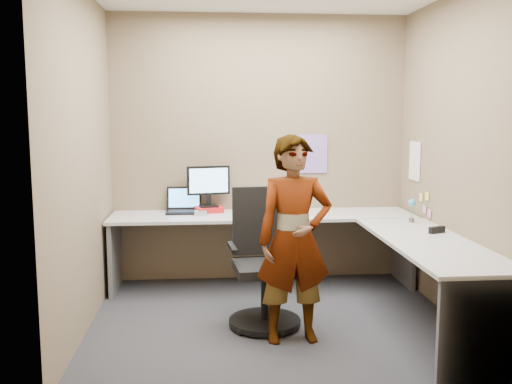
{
  "coord_description": "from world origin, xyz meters",
  "views": [
    {
      "loc": [
        -0.53,
        -4.51,
        1.7
      ],
      "look_at": [
        -0.13,
        0.25,
        1.05
      ],
      "focal_mm": 40.0,
      "sensor_mm": 36.0,
      "label": 1
    }
  ],
  "objects": [
    {
      "name": "sticky_note_b",
      "position": [
        1.49,
        0.6,
        0.82
      ],
      "size": [
        0.01,
        0.07,
        0.07
      ],
      "primitive_type": "cube",
      "color": "pink",
      "rests_on": "wall_right"
    },
    {
      "name": "office_chair",
      "position": [
        -0.09,
        -0.04,
        0.45
      ],
      "size": [
        0.58,
        0.58,
        1.09
      ],
      "rotation": [
        0.0,
        0.0,
        0.09
      ],
      "color": "black",
      "rests_on": "ground"
    },
    {
      "name": "sticky_note_a",
      "position": [
        1.49,
        0.55,
        0.95
      ],
      "size": [
        0.01,
        0.07,
        0.07
      ],
      "primitive_type": "cube",
      "color": "#F2E059",
      "rests_on": "wall_right"
    },
    {
      "name": "wall_back",
      "position": [
        0.0,
        1.3,
        1.35
      ],
      "size": [
        3.0,
        0.0,
        3.0
      ],
      "primitive_type": "plane",
      "rotation": [
        1.57,
        0.0,
        0.0
      ],
      "color": "brown",
      "rests_on": "ground"
    },
    {
      "name": "person",
      "position": [
        0.1,
        -0.4,
        0.78
      ],
      "size": [
        0.59,
        0.41,
        1.56
      ],
      "primitive_type": "imported",
      "rotation": [
        0.0,
        0.0,
        0.08
      ],
      "color": "#999399",
      "rests_on": "ground"
    },
    {
      "name": "ground",
      "position": [
        0.0,
        0.0,
        0.0
      ],
      "size": [
        3.0,
        3.0,
        0.0
      ],
      "primitive_type": "plane",
      "color": "#242529",
      "rests_on": "ground"
    },
    {
      "name": "trackball_mouse",
      "position": [
        -0.6,
        0.96,
        0.76
      ],
      "size": [
        0.12,
        0.08,
        0.07
      ],
      "color": "#B7B7BC",
      "rests_on": "desk"
    },
    {
      "name": "laptop",
      "position": [
        -0.77,
        1.16,
        0.79
      ],
      "size": [
        0.35,
        0.29,
        0.25
      ],
      "rotation": [
        0.0,
        0.0,
        -0.0
      ],
      "color": "black",
      "rests_on": "desk"
    },
    {
      "name": "stapler",
      "position": [
        1.35,
        -0.04,
        0.76
      ],
      "size": [
        0.15,
        0.09,
        0.05
      ],
      "primitive_type": "cube",
      "rotation": [
        0.0,
        0.0,
        0.39
      ],
      "color": "black",
      "rests_on": "desk"
    },
    {
      "name": "sticky_note_d",
      "position": [
        1.49,
        0.7,
        0.92
      ],
      "size": [
        0.01,
        0.07,
        0.07
      ],
      "primitive_type": "cube",
      "color": "#F2E059",
      "rests_on": "wall_right"
    },
    {
      "name": "wall_left",
      "position": [
        -1.5,
        0.0,
        1.35
      ],
      "size": [
        0.0,
        2.7,
        2.7
      ],
      "primitive_type": "plane",
      "rotation": [
        1.57,
        0.0,
        1.57
      ],
      "color": "brown",
      "rests_on": "ground"
    },
    {
      "name": "paper_ream",
      "position": [
        -0.53,
        1.13,
        0.76
      ],
      "size": [
        0.3,
        0.25,
        0.05
      ],
      "primitive_type": "cube",
      "rotation": [
        0.0,
        0.0,
        0.2
      ],
      "color": "red",
      "rests_on": "desk"
    },
    {
      "name": "desk",
      "position": [
        0.44,
        0.39,
        0.59
      ],
      "size": [
        2.98,
        2.58,
        0.73
      ],
      "color": "#BABABA",
      "rests_on": "ground"
    },
    {
      "name": "origami",
      "position": [
        0.4,
        0.75,
        0.76
      ],
      "size": [
        0.1,
        0.1,
        0.06
      ],
      "primitive_type": "cone",
      "color": "white",
      "rests_on": "desk"
    },
    {
      "name": "calendar_white",
      "position": [
        1.49,
        0.9,
        1.25
      ],
      "size": [
        0.01,
        0.28,
        0.38
      ],
      "primitive_type": "cube",
      "color": "white",
      "rests_on": "wall_right"
    },
    {
      "name": "monitor",
      "position": [
        -0.53,
        1.15,
        1.03
      ],
      "size": [
        0.43,
        0.16,
        0.41
      ],
      "rotation": [
        0.0,
        0.0,
        0.2
      ],
      "color": "black",
      "rests_on": "paper_ream"
    },
    {
      "name": "wall_right",
      "position": [
        1.5,
        0.0,
        1.35
      ],
      "size": [
        0.0,
        2.7,
        2.7
      ],
      "primitive_type": "plane",
      "rotation": [
        1.57,
        0.0,
        -1.57
      ],
      "color": "brown",
      "rests_on": "ground"
    },
    {
      "name": "sticky_note_c",
      "position": [
        1.49,
        0.48,
        0.8
      ],
      "size": [
        0.01,
        0.07,
        0.07
      ],
      "primitive_type": "cube",
      "color": "pink",
      "rests_on": "wall_right"
    },
    {
      "name": "calendar_purple",
      "position": [
        0.55,
        1.29,
        1.3
      ],
      "size": [
        0.3,
        0.01,
        0.4
      ],
      "primitive_type": "cube",
      "color": "#846BB7",
      "rests_on": "wall_back"
    },
    {
      "name": "flower",
      "position": [
        1.31,
        0.44,
        0.87
      ],
      "size": [
        0.07,
        0.07,
        0.22
      ],
      "color": "brown",
      "rests_on": "desk"
    }
  ]
}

